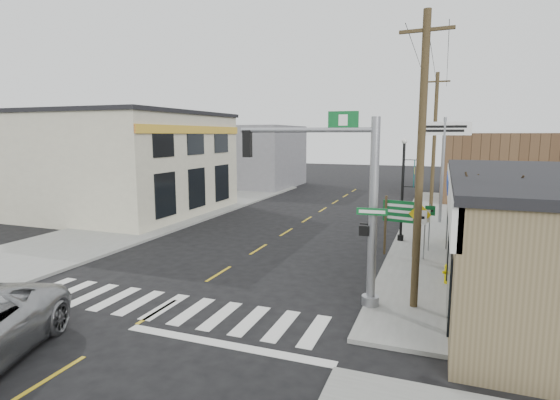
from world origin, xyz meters
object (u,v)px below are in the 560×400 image
at_px(utility_pole_far, 434,141).
at_px(utility_pole_near, 420,161).
at_px(traffic_signal_pole, 350,191).
at_px(guide_sign, 400,217).
at_px(dance_center_sign, 444,143).
at_px(bare_tree, 494,185).
at_px(fire_hydrant, 448,273).
at_px(lamp_post, 404,182).

bearing_deg(utility_pole_far, utility_pole_near, -87.49).
bearing_deg(utility_pole_far, traffic_signal_pole, -93.63).
height_order(traffic_signal_pole, utility_pole_far, utility_pole_far).
height_order(guide_sign, utility_pole_far, utility_pole_far).
relative_size(dance_center_sign, utility_pole_far, 0.67).
xyz_separation_m(dance_center_sign, utility_pole_near, (-0.64, -14.49, -0.28)).
bearing_deg(guide_sign, bare_tree, -46.83).
bearing_deg(bare_tree, utility_pole_far, 96.77).
xyz_separation_m(traffic_signal_pole, fire_hydrant, (3.02, 3.01, -3.21)).
bearing_deg(guide_sign, fire_hydrant, -45.66).
relative_size(fire_hydrant, lamp_post, 0.14).
xyz_separation_m(lamp_post, dance_center_sign, (1.78, 5.72, 1.85)).
bearing_deg(traffic_signal_pole, fire_hydrant, 41.29).
distance_m(fire_hydrant, lamp_post, 7.00).
distance_m(lamp_post, dance_center_sign, 6.27).
bearing_deg(lamp_post, bare_tree, -84.62).
distance_m(lamp_post, utility_pole_near, 8.99).
bearing_deg(traffic_signal_pole, utility_pole_near, 6.81).
xyz_separation_m(dance_center_sign, bare_tree, (1.47, -13.82, -0.98)).
xyz_separation_m(guide_sign, fire_hydrant, (2.02, -3.17, -1.33)).
bearing_deg(lamp_post, traffic_signal_pole, -111.96).
xyz_separation_m(bare_tree, utility_pole_far, (-2.11, 17.74, 1.02)).
xyz_separation_m(guide_sign, utility_pole_far, (1.02, 12.60, 3.15)).
distance_m(guide_sign, utility_pole_near, 6.54).
distance_m(traffic_signal_pole, bare_tree, 4.26).
bearing_deg(utility_pole_far, dance_center_sign, -78.26).
bearing_deg(guide_sign, lamp_post, 104.21).
xyz_separation_m(traffic_signal_pole, lamp_post, (0.88, 9.14, -0.61)).
bearing_deg(utility_pole_far, guide_sign, -92.11).
relative_size(traffic_signal_pole, bare_tree, 1.23).
distance_m(bare_tree, utility_pole_near, 2.32).
xyz_separation_m(guide_sign, utility_pole_near, (1.02, -5.81, 2.83)).
bearing_deg(dance_center_sign, utility_pole_near, -94.02).
bearing_deg(guide_sign, utility_pole_far, 97.25).
distance_m(fire_hydrant, utility_pole_near, 5.03).
distance_m(traffic_signal_pole, dance_center_sign, 15.15).
height_order(traffic_signal_pole, lamp_post, traffic_signal_pole).
relative_size(guide_sign, dance_center_sign, 0.42).
bearing_deg(utility_pole_near, dance_center_sign, 92.60).
distance_m(dance_center_sign, utility_pole_near, 14.51).
distance_m(traffic_signal_pole, fire_hydrant, 5.33).
bearing_deg(traffic_signal_pole, bare_tree, 10.60).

